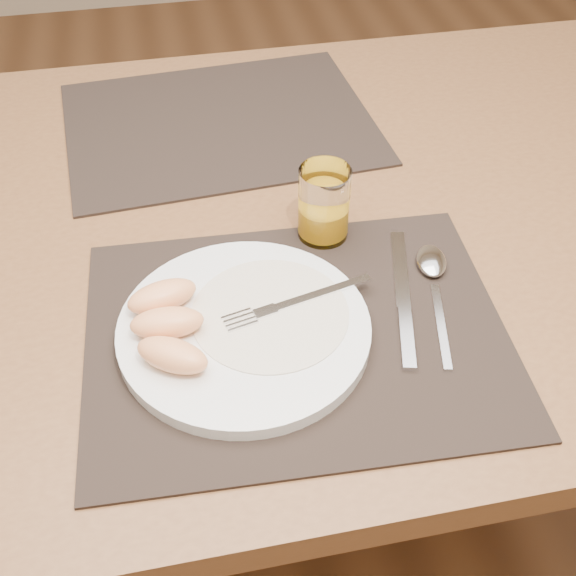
# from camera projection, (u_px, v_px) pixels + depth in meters

# --- Properties ---
(ground) EXTENTS (5.00, 5.00, 0.00)m
(ground) POSITION_uv_depth(u_px,v_px,m) (259.00, 506.00, 1.45)
(ground) COLOR brown
(ground) RESTS_ON ground
(table) EXTENTS (1.40, 0.90, 0.75)m
(table) POSITION_uv_depth(u_px,v_px,m) (246.00, 261.00, 0.99)
(table) COLOR brown
(table) RESTS_ON ground
(placemat_near) EXTENTS (0.47, 0.37, 0.00)m
(placemat_near) POSITION_uv_depth(u_px,v_px,m) (297.00, 334.00, 0.78)
(placemat_near) COLOR black
(placemat_near) RESTS_ON table
(placemat_far) EXTENTS (0.47, 0.38, 0.00)m
(placemat_far) POSITION_uv_depth(u_px,v_px,m) (219.00, 123.00, 1.08)
(placemat_far) COLOR black
(placemat_far) RESTS_ON table
(plate) EXTENTS (0.27, 0.27, 0.02)m
(plate) POSITION_uv_depth(u_px,v_px,m) (244.00, 330.00, 0.77)
(plate) COLOR white
(plate) RESTS_ON placemat_near
(plate_dressing) EXTENTS (0.17, 0.17, 0.00)m
(plate_dressing) POSITION_uv_depth(u_px,v_px,m) (270.00, 313.00, 0.77)
(plate_dressing) COLOR white
(plate_dressing) RESTS_ON plate
(fork) EXTENTS (0.17, 0.06, 0.00)m
(fork) POSITION_uv_depth(u_px,v_px,m) (286.00, 305.00, 0.78)
(fork) COLOR silver
(fork) RESTS_ON plate
(knife) EXTENTS (0.07, 0.22, 0.01)m
(knife) POSITION_uv_depth(u_px,v_px,m) (404.00, 307.00, 0.80)
(knife) COLOR silver
(knife) RESTS_ON placemat_near
(spoon) EXTENTS (0.07, 0.19, 0.01)m
(spoon) POSITION_uv_depth(u_px,v_px,m) (433.00, 270.00, 0.84)
(spoon) COLOR silver
(spoon) RESTS_ON placemat_near
(juice_glass) EXTENTS (0.06, 0.06, 0.09)m
(juice_glass) POSITION_uv_depth(u_px,v_px,m) (324.00, 207.00, 0.87)
(juice_glass) COLOR white
(juice_glass) RESTS_ON placemat_near
(grapefruit_wedges) EXTENTS (0.09, 0.15, 0.03)m
(grapefruit_wedges) POSITION_uv_depth(u_px,v_px,m) (167.00, 324.00, 0.74)
(grapefruit_wedges) COLOR #FFA968
(grapefruit_wedges) RESTS_ON plate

